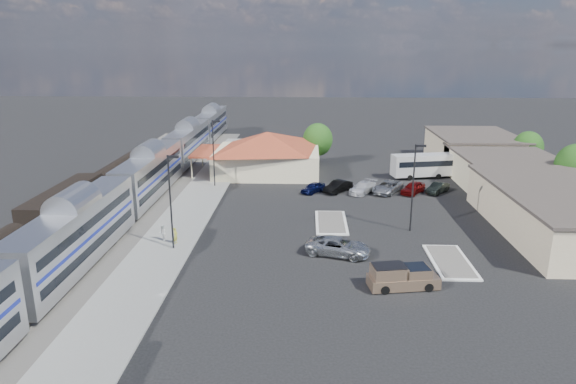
{
  "coord_description": "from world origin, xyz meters",
  "views": [
    {
      "loc": [
        1.33,
        -49.99,
        18.35
      ],
      "look_at": [
        -0.71,
        4.17,
        2.8
      ],
      "focal_mm": 32.0,
      "sensor_mm": 36.0,
      "label": 1
    }
  ],
  "objects_px": {
    "station_depot": "(267,152)",
    "coach_bus": "(429,164)",
    "pickup_truck": "(403,277)",
    "suv": "(338,246)"
  },
  "relations": [
    {
      "from": "pickup_truck",
      "to": "suv",
      "type": "height_order",
      "value": "pickup_truck"
    },
    {
      "from": "coach_bus",
      "to": "pickup_truck",
      "type": "bearing_deg",
      "value": 152.87
    },
    {
      "from": "station_depot",
      "to": "coach_bus",
      "type": "distance_m",
      "value": 23.42
    },
    {
      "from": "station_depot",
      "to": "pickup_truck",
      "type": "distance_m",
      "value": 39.46
    },
    {
      "from": "station_depot",
      "to": "pickup_truck",
      "type": "bearing_deg",
      "value": -69.91
    },
    {
      "from": "suv",
      "to": "station_depot",
      "type": "bearing_deg",
      "value": 32.02
    },
    {
      "from": "station_depot",
      "to": "suv",
      "type": "xyz_separation_m",
      "value": [
        8.82,
        -30.64,
        -2.32
      ]
    },
    {
      "from": "pickup_truck",
      "to": "suv",
      "type": "distance_m",
      "value": 7.92
    },
    {
      "from": "station_depot",
      "to": "suv",
      "type": "distance_m",
      "value": 31.96
    },
    {
      "from": "pickup_truck",
      "to": "coach_bus",
      "type": "xyz_separation_m",
      "value": [
        9.79,
        35.19,
        1.08
      ]
    }
  ]
}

